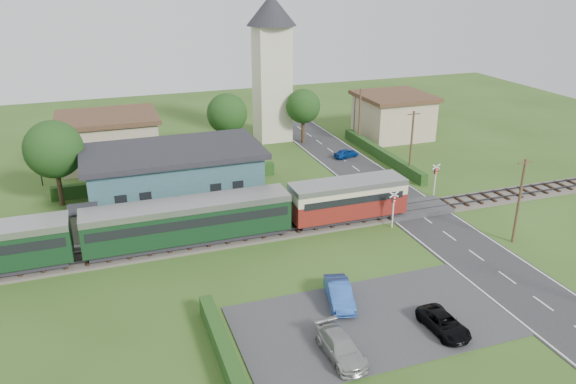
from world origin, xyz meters
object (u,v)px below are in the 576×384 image
object	(u,v)px
car_on_road	(346,153)
car_park_blue	(339,294)
train	(147,226)
house_west	(109,139)
car_park_silver	(341,347)
house_east	(393,115)
pedestrian_near	(261,204)
crossing_signal_near	(394,204)
church_tower	(272,58)
crossing_signal_far	(436,175)
car_park_dark	(444,323)
pedestrian_far	(85,231)
equipment_hut	(84,223)
station_building	(174,176)

from	to	relation	value
car_on_road	car_park_blue	world-z (taller)	car_park_blue
train	house_west	bearing A→B (deg)	93.80
car_park_silver	train	bearing A→B (deg)	116.07
house_east	pedestrian_near	world-z (taller)	house_east
crossing_signal_near	car_park_silver	world-z (taller)	crossing_signal_near
house_west	car_on_road	bearing A→B (deg)	-15.68
church_tower	pedestrian_near	size ratio (longest dim) A/B	10.17
crossing_signal_far	car_park_blue	xyz separation A→B (m)	(-16.20, -13.89, -1.37)
house_west	crossing_signal_near	distance (m)	33.22
train	car_on_road	world-z (taller)	train
house_west	crossing_signal_near	xyz separation A→B (m)	(21.40, -25.41, -0.65)
car_park_dark	crossing_signal_far	bearing A→B (deg)	55.92
car_park_silver	pedestrian_far	size ratio (longest dim) A/B	2.85
church_tower	pedestrian_far	bearing A→B (deg)	-134.82
car_on_road	equipment_hut	bearing A→B (deg)	98.05
church_tower	pedestrian_far	distance (m)	33.89
church_tower	crossing_signal_near	bearing A→B (deg)	-87.18
equipment_hut	church_tower	world-z (taller)	church_tower
house_east	car_park_blue	bearing A→B (deg)	-124.01
car_on_road	car_park_dark	distance (m)	33.30
car_on_road	pedestrian_near	world-z (taller)	pedestrian_near
pedestrian_near	car_park_blue	bearing A→B (deg)	111.70
train	crossing_signal_far	world-z (taller)	train
house_west	church_tower	bearing A→B (deg)	8.53
house_east	car_park_dark	size ratio (longest dim) A/B	2.29
equipment_hut	car_park_silver	world-z (taller)	equipment_hut
crossing_signal_far	car_park_blue	distance (m)	21.39
car_park_silver	pedestrian_near	xyz separation A→B (m)	(1.33, 19.62, 0.61)
train	church_tower	size ratio (longest dim) A/B	2.45
house_west	pedestrian_far	world-z (taller)	house_west
station_building	car_park_dark	world-z (taller)	station_building
train	crossing_signal_near	size ratio (longest dim) A/B	13.18
church_tower	car_park_dark	distance (m)	43.55
car_park_dark	station_building	bearing A→B (deg)	112.92
station_building	house_west	distance (m)	14.87
station_building	house_east	xyz separation A→B (m)	(30.00, 13.01, 0.10)
pedestrian_far	station_building	bearing A→B (deg)	-32.89
house_east	car_on_road	world-z (taller)	house_east
station_building	house_east	size ratio (longest dim) A/B	1.82
equipment_hut	church_tower	xyz separation A→B (m)	(23.00, 22.80, 8.48)
equipment_hut	car_park_dark	xyz separation A→B (m)	(20.07, -19.58, -1.13)
train	car_park_silver	distance (m)	18.71
house_west	car_on_road	world-z (taller)	house_west
car_park_blue	pedestrian_far	xyz separation A→B (m)	(-15.42, 14.33, 0.44)
house_east	pedestrian_near	xyz separation A→B (m)	(-23.44, -18.88, -1.48)
car_park_blue	car_park_silver	distance (m)	5.45
pedestrian_far	crossing_signal_far	bearing A→B (deg)	-71.21
pedestrian_far	train	bearing A→B (deg)	-102.28
train	house_west	distance (m)	23.06
house_west	house_east	size ratio (longest dim) A/B	1.23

